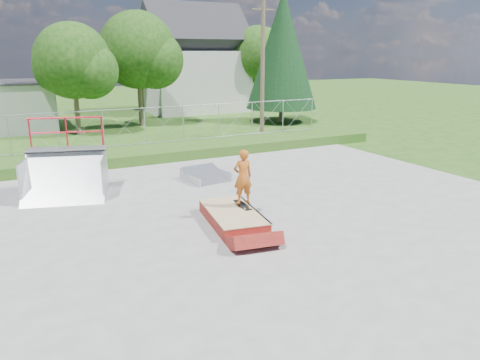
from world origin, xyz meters
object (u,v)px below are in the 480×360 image
object	(u,v)px
grind_box	(233,217)
skater	(243,179)
quarter_pipe	(64,160)
flat_bank_ramp	(206,175)

from	to	relation	value
grind_box	skater	xyz separation A→B (m)	(0.44, 0.19, 1.07)
grind_box	skater	world-z (taller)	skater
skater	grind_box	bearing A→B (deg)	27.43
grind_box	quarter_pipe	distance (m)	6.43
grind_box	quarter_pipe	world-z (taller)	quarter_pipe
quarter_pipe	grind_box	bearing A→B (deg)	-35.04
quarter_pipe	skater	bearing A→B (deg)	-30.99
quarter_pipe	skater	world-z (taller)	quarter_pipe
skater	quarter_pipe	bearing A→B (deg)	-43.27
flat_bank_ramp	skater	xyz separation A→B (m)	(-0.80, -4.57, 1.05)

